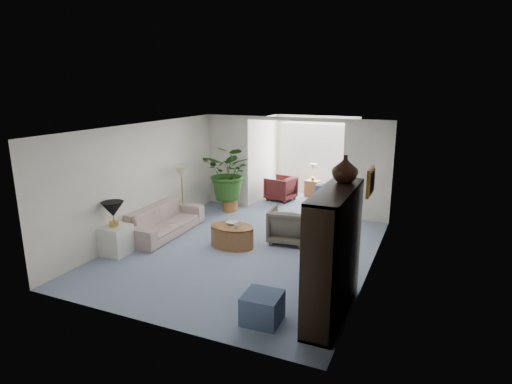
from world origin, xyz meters
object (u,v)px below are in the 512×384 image
at_px(cabinet_urn, 345,169).
at_px(plant_pot, 230,205).
at_px(coffee_cup, 236,226).
at_px(wingback_chair, 289,225).
at_px(coffee_table, 232,236).
at_px(table_lamp, 113,209).
at_px(sunroom_chair_maroon, 281,188).
at_px(sunroom_chair_blue, 331,195).
at_px(end_table, 115,240).
at_px(side_table_dark, 324,229).
at_px(entertainment_cabinet, 333,254).
at_px(ottoman, 262,308).
at_px(sofa, 164,220).
at_px(floor_lamp, 181,172).
at_px(framed_picture, 371,182).
at_px(coffee_bowl, 232,223).
at_px(sunroom_table, 313,189).

bearing_deg(cabinet_urn, plant_pot, 136.26).
xyz_separation_m(coffee_cup, wingback_chair, (0.85, 0.84, -0.12)).
bearing_deg(coffee_table, coffee_cup, -33.69).
bearing_deg(table_lamp, sunroom_chair_maroon, 72.79).
height_order(plant_pot, sunroom_chair_blue, sunroom_chair_blue).
distance_m(end_table, side_table_dark, 4.33).
height_order(entertainment_cabinet, sunroom_chair_blue, entertainment_cabinet).
bearing_deg(plant_pot, coffee_table, -61.90).
height_order(cabinet_urn, ottoman, cabinet_urn).
bearing_deg(sofa, coffee_cup, -96.35).
bearing_deg(coffee_cup, floor_lamp, 151.20).
relative_size(coffee_table, ottoman, 1.80).
xyz_separation_m(side_table_dark, sunroom_chair_blue, (-0.56, 2.82, 0.02)).
xyz_separation_m(framed_picture, floor_lamp, (-4.67, 1.22, -0.45)).
relative_size(entertainment_cabinet, sunroom_chair_blue, 2.72).
height_order(end_table, plant_pot, end_table).
distance_m(cabinet_urn, sunroom_chair_maroon, 6.21).
distance_m(framed_picture, floor_lamp, 4.85).
xyz_separation_m(sofa, sunroom_chair_blue, (2.89, 3.80, -0.00)).
relative_size(sunroom_chair_blue, sunroom_chair_maroon, 0.91).
xyz_separation_m(wingback_chair, sunroom_chair_blue, (0.14, 3.12, -0.06)).
xyz_separation_m(end_table, entertainment_cabinet, (4.52, -0.54, 0.66)).
bearing_deg(floor_lamp, ottoman, -43.65).
distance_m(coffee_table, sunroom_chair_blue, 4.02).
bearing_deg(side_table_dark, plant_pot, 156.83).
distance_m(coffee_bowl, wingback_chair, 1.23).
bearing_deg(side_table_dark, coffee_cup, -143.68).
bearing_deg(sunroom_table, coffee_cup, -92.91).
height_order(coffee_bowl, coffee_cup, coffee_cup).
relative_size(floor_lamp, wingback_chair, 0.43).
bearing_deg(floor_lamp, wingback_chair, -5.49).
bearing_deg(plant_pot, sunroom_chair_maroon, 61.20).
relative_size(floor_lamp, entertainment_cabinet, 0.19).
xyz_separation_m(framed_picture, ottoman, (-1.08, -2.20, -1.49)).
bearing_deg(entertainment_cabinet, sunroom_table, 108.64).
distance_m(table_lamp, cabinet_urn, 4.67).
height_order(entertainment_cabinet, plant_pot, entertainment_cabinet).
distance_m(side_table_dark, sunroom_chair_maroon, 3.49).
bearing_deg(floor_lamp, coffee_table, -28.39).
bearing_deg(cabinet_urn, floor_lamp, 152.14).
xyz_separation_m(coffee_bowl, ottoman, (1.76, -2.51, -0.27)).
distance_m(floor_lamp, entertainment_cabinet, 5.28).
bearing_deg(framed_picture, sunroom_chair_maroon, 127.80).
xyz_separation_m(framed_picture, entertainment_cabinet, (-0.23, -1.62, -0.75)).
relative_size(sofa, entertainment_cabinet, 1.16).
height_order(coffee_cup, entertainment_cabinet, entertainment_cabinet).
bearing_deg(side_table_dark, sofa, -164.16).
bearing_deg(sofa, ottoman, -127.03).
height_order(floor_lamp, entertainment_cabinet, entertainment_cabinet).
xyz_separation_m(floor_lamp, coffee_bowl, (1.83, -0.92, -0.77)).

